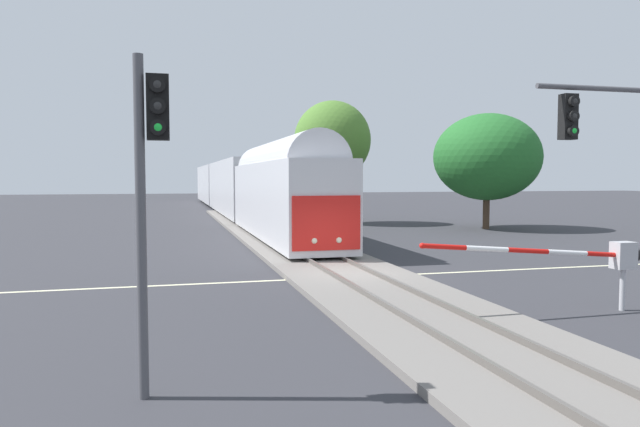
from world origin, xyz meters
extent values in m
plane|color=#333338|center=(0.00, 0.00, 0.00)|extent=(220.00, 220.00, 0.00)
cube|color=beige|center=(0.00, 0.00, 0.00)|extent=(44.00, 0.20, 0.01)
cube|color=slate|center=(0.00, 0.00, 0.09)|extent=(4.40, 80.00, 0.18)
cube|color=#56514C|center=(-0.72, 0.00, 0.25)|extent=(0.10, 80.00, 0.14)
cube|color=#56514C|center=(0.72, 0.00, 0.25)|extent=(0.10, 80.00, 0.14)
cube|color=silver|center=(0.00, 11.88, 2.27)|extent=(3.00, 18.20, 3.90)
cube|color=red|center=(0.00, 2.76, 1.69)|extent=(2.76, 0.08, 2.15)
cylinder|color=silver|center=(0.00, 11.88, 4.10)|extent=(2.76, 16.38, 2.76)
sphere|color=#F4F2CC|center=(-0.50, 2.75, 1.00)|extent=(0.24, 0.24, 0.24)
sphere|color=#F4F2CC|center=(0.50, 2.75, 1.00)|extent=(0.24, 0.24, 0.24)
cube|color=silver|center=(0.00, 33.75, 2.62)|extent=(3.00, 23.74, 4.60)
cube|color=black|center=(1.51, 33.75, 2.92)|extent=(0.04, 21.36, 0.90)
cube|color=gold|center=(1.52, 33.75, 1.47)|extent=(0.04, 21.84, 0.36)
cube|color=silver|center=(0.00, 58.39, 2.62)|extent=(3.00, 23.74, 4.60)
cube|color=black|center=(1.51, 58.39, 2.92)|extent=(0.04, 21.36, 0.90)
cube|color=gold|center=(1.52, 58.39, 1.47)|extent=(0.04, 21.84, 0.36)
cylinder|color=#B7B7BC|center=(5.41, -6.69, 0.55)|extent=(0.14, 0.14, 1.10)
cube|color=#B7B7BC|center=(5.41, -6.69, 1.45)|extent=(0.56, 0.40, 0.70)
sphere|color=black|center=(5.76, -6.69, 1.45)|extent=(0.36, 0.36, 0.36)
cylinder|color=red|center=(4.85, -6.69, 1.49)|extent=(1.14, 0.12, 0.20)
cylinder|color=white|center=(3.71, -6.69, 1.57)|extent=(1.14, 0.12, 0.20)
cylinder|color=red|center=(2.58, -6.69, 1.66)|extent=(1.14, 0.12, 0.20)
cylinder|color=white|center=(1.45, -6.69, 1.74)|extent=(1.14, 0.12, 0.20)
cylinder|color=red|center=(0.32, -6.69, 1.82)|extent=(1.14, 0.12, 0.20)
sphere|color=red|center=(-0.25, -6.69, 1.87)|extent=(0.14, 0.14, 0.14)
cylinder|color=#4C4C51|center=(-6.44, -9.93, 2.67)|extent=(0.16, 0.16, 5.35)
cube|color=black|center=(-6.16, -9.93, 4.55)|extent=(0.34, 0.26, 1.00)
sphere|color=#262626|center=(-6.16, -10.08, 4.87)|extent=(0.20, 0.20, 0.20)
cylinder|color=black|center=(-6.16, -10.11, 4.87)|extent=(0.24, 0.10, 0.24)
sphere|color=#262626|center=(-6.16, -10.08, 4.55)|extent=(0.20, 0.20, 0.20)
cylinder|color=black|center=(-6.16, -10.11, 4.55)|extent=(0.24, 0.10, 0.24)
sphere|color=green|center=(-6.16, -10.08, 4.23)|extent=(0.20, 0.20, 0.20)
cylinder|color=black|center=(-6.16, -10.11, 4.23)|extent=(0.24, 0.10, 0.24)
cylinder|color=#4C4C51|center=(4.42, -8.11, 5.45)|extent=(5.35, 0.12, 0.12)
cube|color=black|center=(2.55, -8.11, 4.80)|extent=(0.34, 0.26, 1.00)
sphere|color=#262626|center=(2.55, -8.26, 5.12)|extent=(0.20, 0.20, 0.20)
cylinder|color=black|center=(2.55, -8.29, 5.12)|extent=(0.24, 0.10, 0.24)
sphere|color=#262626|center=(2.55, -8.26, 4.80)|extent=(0.20, 0.20, 0.20)
cylinder|color=black|center=(2.55, -8.29, 4.80)|extent=(0.24, 0.10, 0.24)
sphere|color=green|center=(2.55, -8.26, 4.48)|extent=(0.20, 0.20, 0.20)
cylinder|color=black|center=(2.55, -8.29, 4.48)|extent=(0.24, 0.10, 0.24)
cylinder|color=brown|center=(5.90, 22.71, 2.02)|extent=(0.51, 0.51, 4.05)
ellipsoid|color=#4C7A2D|center=(5.90, 22.71, 6.22)|extent=(5.67, 5.67, 5.78)
cylinder|color=#4C3828|center=(14.74, 16.01, 1.33)|extent=(0.44, 0.44, 2.66)
ellipsoid|color=#236628|center=(14.74, 16.01, 4.83)|extent=(7.11, 7.11, 5.79)
camera|label=1|loc=(-6.05, -19.40, 3.47)|focal=33.11mm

